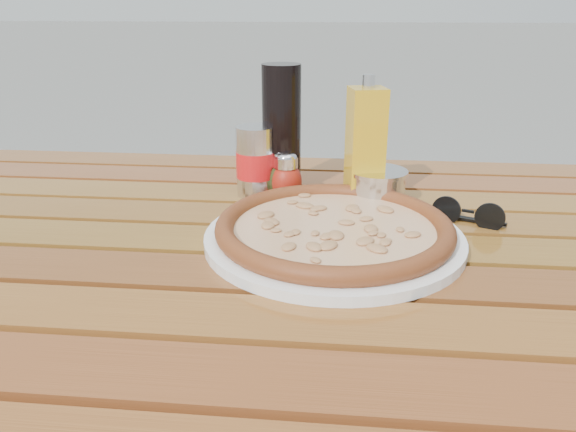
# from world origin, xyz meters

# --- Properties ---
(table) EXTENTS (1.40, 0.90, 0.75)m
(table) POSITION_xyz_m (0.00, -0.00, 0.67)
(table) COLOR #3C210D
(table) RESTS_ON ground
(plate) EXTENTS (0.36, 0.36, 0.01)m
(plate) POSITION_xyz_m (0.07, 0.00, 0.76)
(plate) COLOR white
(plate) RESTS_ON table
(pizza) EXTENTS (0.36, 0.36, 0.03)m
(pizza) POSITION_xyz_m (0.07, 0.00, 0.77)
(pizza) COLOR #FFE3B6
(pizza) RESTS_ON plate
(pepper_shaker) EXTENTS (0.06, 0.06, 0.08)m
(pepper_shaker) POSITION_xyz_m (-0.02, 0.18, 0.79)
(pepper_shaker) COLOR #AF2414
(pepper_shaker) RESTS_ON table
(oregano_shaker) EXTENTS (0.06, 0.06, 0.08)m
(oregano_shaker) POSITION_xyz_m (-0.03, 0.19, 0.79)
(oregano_shaker) COLOR #313A17
(oregano_shaker) RESTS_ON table
(dark_bottle) EXTENTS (0.08, 0.08, 0.22)m
(dark_bottle) POSITION_xyz_m (-0.03, 0.22, 0.86)
(dark_bottle) COLOR black
(dark_bottle) RESTS_ON table
(soda_can) EXTENTS (0.07, 0.07, 0.12)m
(soda_can) POSITION_xyz_m (-0.07, 0.20, 0.81)
(soda_can) COLOR silver
(soda_can) RESTS_ON table
(olive_oil_cruet) EXTENTS (0.07, 0.07, 0.21)m
(olive_oil_cruet) POSITION_xyz_m (0.11, 0.17, 0.85)
(olive_oil_cruet) COLOR gold
(olive_oil_cruet) RESTS_ON table
(parmesan_tin) EXTENTS (0.10, 0.10, 0.07)m
(parmesan_tin) POSITION_xyz_m (0.13, 0.17, 0.78)
(parmesan_tin) COLOR silver
(parmesan_tin) RESTS_ON table
(sunglasses) EXTENTS (0.11, 0.06, 0.04)m
(sunglasses) POSITION_xyz_m (0.27, 0.09, 0.77)
(sunglasses) COLOR black
(sunglasses) RESTS_ON table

